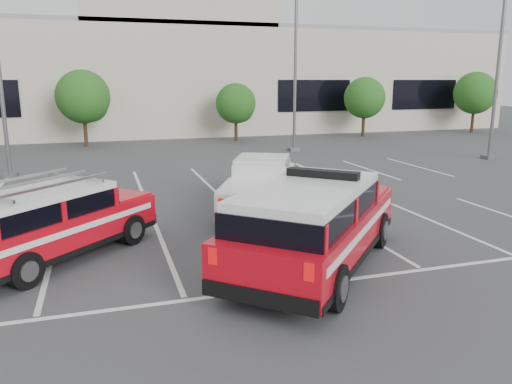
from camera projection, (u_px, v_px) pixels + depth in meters
ground at (269, 243)px, 13.15m from camera, size 120.00×120.00×0.00m
stall_markings at (228, 203)px, 17.34m from camera, size 23.00×15.00×0.01m
convention_building at (150, 73)px, 41.85m from camera, size 60.00×16.99×13.20m
tree_mid_left at (85, 99)px, 31.60m from camera, size 3.37×3.37×4.85m
tree_mid_right at (237, 105)px, 34.61m from camera, size 2.77×2.77×3.99m
tree_right at (365, 99)px, 37.45m from camera, size 3.07×3.07×4.42m
tree_far_right at (475, 94)px, 40.29m from camera, size 3.37×3.37×4.85m
light_pole_mid at (295, 62)px, 28.94m from camera, size 0.90×0.60×10.24m
light_pole_right at (499, 60)px, 25.96m from camera, size 0.90×0.60×10.24m
fire_chief_suv at (314, 230)px, 11.22m from camera, size 5.86×6.13×2.19m
white_pickup at (261, 189)px, 16.43m from camera, size 4.04×5.80×1.69m
ladder_suv at (52, 227)px, 11.84m from camera, size 4.95×4.94×1.98m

